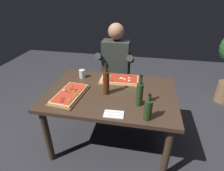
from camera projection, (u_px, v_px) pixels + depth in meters
name	position (u px, v px, depth m)	size (l,w,h in m)	color
ground_plane	(111.00, 140.00, 2.33)	(6.40, 6.40, 0.00)	#2D2D33
dining_table	(111.00, 99.00, 2.01)	(1.40, 0.96, 0.74)	#3D2B1E
pizza_rectangular_front	(120.00, 80.00, 2.18)	(0.50, 0.30, 0.05)	olive
pizza_rectangular_left	(70.00, 94.00, 1.88)	(0.31, 0.51, 0.05)	brown
wine_bottle_dark	(140.00, 94.00, 1.69)	(0.07, 0.07, 0.32)	#233819
oil_bottle_amber	(106.00, 82.00, 1.87)	(0.07, 0.07, 0.34)	#47230F
vinegar_bottle_green	(148.00, 109.00, 1.52)	(0.07, 0.07, 0.25)	#233819
tumbler_near_camera	(82.00, 74.00, 2.24)	(0.07, 0.07, 0.10)	silver
napkin_cutlery_set	(114.00, 114.00, 1.61)	(0.19, 0.12, 0.01)	white
diner_chair	(116.00, 77.00, 2.84)	(0.44, 0.44, 0.87)	black
seated_diner	(115.00, 65.00, 2.61)	(0.53, 0.41, 1.33)	#23232D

